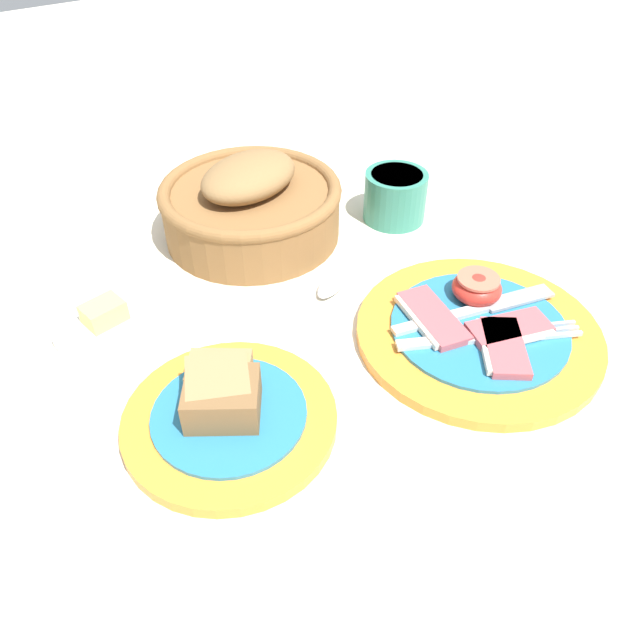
% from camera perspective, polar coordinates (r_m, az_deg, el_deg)
% --- Properties ---
extents(ground_plane, '(3.00, 3.00, 0.00)m').
position_cam_1_polar(ground_plane, '(0.63, 8.22, -2.93)').
color(ground_plane, beige).
extents(breakfast_plate, '(0.25, 0.25, 0.04)m').
position_cam_1_polar(breakfast_plate, '(0.65, 14.27, -0.77)').
color(breakfast_plate, orange).
rests_on(breakfast_plate, ground_plane).
extents(bread_plate, '(0.19, 0.19, 0.05)m').
position_cam_1_polar(bread_plate, '(0.55, -8.53, -8.00)').
color(bread_plate, orange).
rests_on(bread_plate, ground_plane).
extents(sugar_cup, '(0.08, 0.08, 0.06)m').
position_cam_1_polar(sugar_cup, '(0.81, 6.89, 11.28)').
color(sugar_cup, '#337F6B').
rests_on(sugar_cup, ground_plane).
extents(bread_basket, '(0.22, 0.22, 0.10)m').
position_cam_1_polar(bread_basket, '(0.77, -6.32, 10.46)').
color(bread_basket, brown).
rests_on(bread_basket, ground_plane).
extents(butter_dish, '(0.11, 0.11, 0.03)m').
position_cam_1_polar(butter_dish, '(0.68, -18.92, -0.21)').
color(butter_dish, silver).
rests_on(butter_dish, ground_plane).
extents(teaspoon_by_saucer, '(0.18, 0.11, 0.01)m').
position_cam_1_polar(teaspoon_by_saucer, '(0.68, 0.55, 2.40)').
color(teaspoon_by_saucer, silver).
rests_on(teaspoon_by_saucer, ground_plane).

